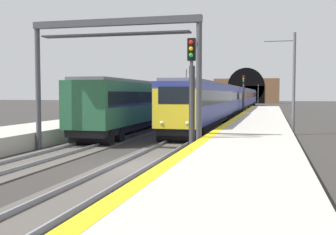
% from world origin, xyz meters
% --- Properties ---
extents(ground_plane, '(320.00, 320.00, 0.00)m').
position_xyz_m(ground_plane, '(0.00, 0.00, 0.00)').
color(ground_plane, '#302D2B').
extents(platform_right, '(112.00, 4.44, 0.93)m').
position_xyz_m(platform_right, '(0.00, -4.42, 0.47)').
color(platform_right, '#ADA89E').
rests_on(platform_right, ground_plane).
extents(platform_right_edge_strip, '(112.00, 0.50, 0.01)m').
position_xyz_m(platform_right_edge_strip, '(0.00, -2.45, 0.93)').
color(platform_right_edge_strip, yellow).
rests_on(platform_right_edge_strip, platform_right).
extents(track_main_line, '(160.00, 2.79, 0.21)m').
position_xyz_m(track_main_line, '(0.00, 0.00, 0.04)').
color(track_main_line, '#4C4742').
rests_on(track_main_line, ground_plane).
extents(track_adjacent_line, '(160.00, 3.17, 0.21)m').
position_xyz_m(track_adjacent_line, '(0.00, 4.87, 0.04)').
color(track_adjacent_line, '#4C4742').
rests_on(track_adjacent_line, ground_plane).
extents(train_main_approaching, '(85.88, 2.96, 4.01)m').
position_xyz_m(train_main_approaching, '(50.29, 0.00, 2.30)').
color(train_main_approaching, navy).
rests_on(train_main_approaching, ground_plane).
extents(train_adjacent_platform, '(63.33, 3.05, 4.92)m').
position_xyz_m(train_adjacent_platform, '(36.81, 4.87, 2.32)').
color(train_adjacent_platform, '#235638').
rests_on(train_adjacent_platform, ground_plane).
extents(railway_signal_near, '(0.39, 0.38, 5.65)m').
position_xyz_m(railway_signal_near, '(3.25, -1.80, 3.40)').
color(railway_signal_near, '#38383D').
rests_on(railway_signal_near, ground_plane).
extents(railway_signal_mid, '(0.39, 0.38, 5.49)m').
position_xyz_m(railway_signal_mid, '(39.96, -1.80, 3.31)').
color(railway_signal_mid, '#38383D').
rests_on(railway_signal_mid, ground_plane).
extents(railway_signal_far, '(0.39, 0.38, 5.68)m').
position_xyz_m(railway_signal_far, '(99.82, -1.80, 3.30)').
color(railway_signal_far, '#38383D').
rests_on(railway_signal_far, ground_plane).
extents(overhead_signal_gantry, '(0.70, 9.14, 6.90)m').
position_xyz_m(overhead_signal_gantry, '(4.17, 2.43, 5.27)').
color(overhead_signal_gantry, '#3F3F47').
rests_on(overhead_signal_gantry, ground_plane).
extents(tunnel_portal, '(2.93, 20.15, 11.28)m').
position_xyz_m(tunnel_portal, '(116.90, 2.43, 3.90)').
color(tunnel_portal, brown).
rests_on(tunnel_portal, ground_plane).
extents(catenary_mast_near, '(0.22, 2.35, 8.14)m').
position_xyz_m(catenary_mast_near, '(69.25, 11.87, 4.19)').
color(catenary_mast_near, '#595B60').
rests_on(catenary_mast_near, ground_plane).
extents(catenary_mast_far, '(0.22, 2.29, 7.55)m').
position_xyz_m(catenary_mast_far, '(16.02, -7.00, 3.89)').
color(catenary_mast_far, '#595B60').
rests_on(catenary_mast_far, ground_plane).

